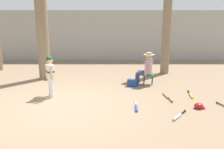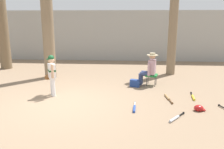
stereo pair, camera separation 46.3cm
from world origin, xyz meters
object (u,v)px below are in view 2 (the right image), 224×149
object	(u,v)px
bat_wood_tan	(168,98)
bat_yellow_trainer	(193,97)
tree_behind_spectator	(173,28)
batting_helmet_red	(199,108)
handbag_beside_stool	(135,83)
bat_blue_youth	(134,108)
tree_near_player	(46,4)
folding_stool	(152,76)
tree_far_left	(0,2)
seated_spectator	(149,68)
bat_aluminum_silver	(175,118)
young_ballplayer	(52,73)

from	to	relation	value
bat_wood_tan	bat_yellow_trainer	xyz separation A→B (m)	(0.79, 0.10, 0.00)
tree_behind_spectator	batting_helmet_red	bearing A→B (deg)	-89.53
handbag_beside_stool	bat_blue_youth	distance (m)	2.15
tree_near_player	batting_helmet_red	size ratio (longest dim) A/B	22.24
bat_wood_tan	folding_stool	bearing A→B (deg)	104.09
folding_stool	tree_far_left	world-z (taller)	tree_far_left
seated_spectator	bat_aluminum_silver	size ratio (longest dim) A/B	2.01
bat_wood_tan	bat_aluminum_silver	xyz separation A→B (m)	(-0.06, -1.53, 0.00)
tree_behind_spectator	tree_near_player	bearing A→B (deg)	-169.71
tree_behind_spectator	folding_stool	distance (m)	2.66
tree_far_left	handbag_beside_stool	bearing A→B (deg)	-23.72
folding_stool	bat_wood_tan	distance (m)	1.53
tree_near_player	seated_spectator	size ratio (longest dim) A/B	5.47
bat_yellow_trainer	tree_behind_spectator	bearing A→B (deg)	92.79
bat_blue_youth	bat_wood_tan	xyz separation A→B (m)	(1.04, 0.93, -0.00)
young_ballplayer	bat_wood_tan	world-z (taller)	young_ballplayer
young_ballplayer	bat_wood_tan	distance (m)	3.70
tree_near_player	bat_aluminum_silver	size ratio (longest dim) A/B	10.98
tree_near_player	young_ballplayer	xyz separation A→B (m)	(0.81, -2.29, -2.19)
tree_behind_spectator	handbag_beside_stool	distance (m)	3.22
young_ballplayer	tree_far_left	distance (m)	5.76
young_ballplayer	folding_stool	world-z (taller)	young_ballplayer
handbag_beside_stool	tree_near_player	bearing A→B (deg)	161.66
folding_stool	bat_yellow_trainer	bearing A→B (deg)	-49.31
bat_yellow_trainer	bat_aluminum_silver	world-z (taller)	same
bat_wood_tan	bat_aluminum_silver	distance (m)	1.53
tree_far_left	bat_blue_youth	distance (m)	8.41
tree_near_player	tree_far_left	bearing A→B (deg)	150.04
tree_near_player	batting_helmet_red	xyz separation A→B (m)	(5.11, -3.29, -2.86)
handbag_beside_stool	bat_wood_tan	size ratio (longest dim) A/B	0.42
tree_far_left	young_ballplayer	bearing A→B (deg)	-47.48
folding_stool	seated_spectator	size ratio (longest dim) A/B	0.41
tree_near_player	bat_blue_youth	distance (m)	5.55
young_ballplayer	tree_far_left	size ratio (longest dim) A/B	0.19
young_ballplayer	tree_near_player	bearing A→B (deg)	109.51
young_ballplayer	bat_blue_youth	xyz separation A→B (m)	(2.59, -1.00, -0.71)
tree_near_player	batting_helmet_red	distance (m)	6.72
handbag_beside_stool	bat_wood_tan	world-z (taller)	handbag_beside_stool
tree_behind_spectator	bat_blue_youth	xyz separation A→B (m)	(-1.68, -4.21, -1.96)
bat_blue_youth	bat_yellow_trainer	distance (m)	2.10
tree_near_player	handbag_beside_stool	bearing A→B (deg)	-18.34
folding_stool	batting_helmet_red	distance (m)	2.61
tree_near_player	bat_yellow_trainer	distance (m)	6.40
handbag_beside_stool	bat_wood_tan	bearing A→B (deg)	-51.29
young_ballplayer	bat_yellow_trainer	size ratio (longest dim) A/B	1.81
seated_spectator	bat_blue_youth	size ratio (longest dim) A/B	1.63
bat_yellow_trainer	bat_aluminum_silver	xyz separation A→B (m)	(-0.85, -1.63, 0.00)
tree_near_player	tree_far_left	size ratio (longest dim) A/B	0.94
young_ballplayer	tree_far_left	xyz separation A→B (m)	(-3.54, 3.86, 2.38)
bat_blue_youth	tree_near_player	bearing A→B (deg)	135.90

